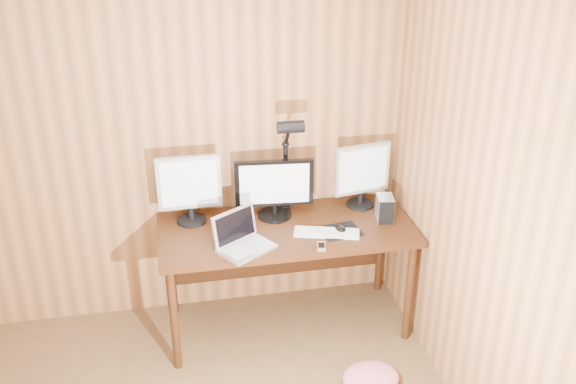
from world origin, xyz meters
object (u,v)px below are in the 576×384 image
object	(u,v)px
mouse	(340,228)
desk_lamp	(288,152)
keyboard	(327,232)
speaker	(381,202)
monitor_left	(189,187)
phone	(321,246)
desk	(284,238)
hard_drive	(385,208)
laptop	(242,239)
monitor_center	(274,188)
monitor_right	(362,174)

from	to	relation	value
mouse	desk_lamp	xyz separation A→B (m)	(-0.28, 0.28, 0.42)
keyboard	speaker	distance (m)	0.51
monitor_left	desk_lamp	world-z (taller)	desk_lamp
phone	desk	bearing A→B (deg)	125.83
hard_drive	phone	size ratio (longest dim) A/B	1.52
monitor_left	desk_lamp	size ratio (longest dim) A/B	0.63
phone	desk_lamp	distance (m)	0.64
laptop	mouse	distance (m)	0.63
hard_drive	speaker	distance (m)	0.15
speaker	desk_lamp	xyz separation A→B (m)	(-0.62, 0.04, 0.39)
laptop	hard_drive	xyz separation A→B (m)	(0.94, 0.17, 0.03)
monitor_center	laptop	distance (m)	0.46
speaker	phone	bearing A→B (deg)	-141.37
monitor_left	laptop	size ratio (longest dim) A/B	1.16
monitor_right	hard_drive	xyz separation A→B (m)	(0.09, -0.22, -0.15)
mouse	phone	bearing A→B (deg)	-147.56
laptop	monitor_left	bearing A→B (deg)	93.02
monitor_left	phone	xyz separation A→B (m)	(0.74, -0.47, -0.24)
monitor_right	monitor_center	bearing A→B (deg)	173.79
keyboard	phone	xyz separation A→B (m)	(-0.07, -0.15, -0.00)
monitor_left	keyboard	size ratio (longest dim) A/B	1.08
desk_lamp	phone	bearing A→B (deg)	-85.33
monitor_center	speaker	xyz separation A→B (m)	(0.71, -0.04, -0.15)
monitor_right	hard_drive	bearing A→B (deg)	-76.83
keyboard	hard_drive	world-z (taller)	hard_drive
monitor_left	phone	world-z (taller)	monitor_left
mouse	desk_lamp	world-z (taller)	desk_lamp
monitor_left	mouse	bearing A→B (deg)	-19.28
mouse	monitor_center	bearing A→B (deg)	130.10
monitor_right	speaker	bearing A→B (deg)	-42.19
keyboard	monitor_center	bearing A→B (deg)	149.70
phone	monitor_left	bearing A→B (deg)	159.41
speaker	desk_lamp	world-z (taller)	desk_lamp
desk_lamp	keyboard	bearing A→B (deg)	-68.01
hard_drive	monitor_right	bearing A→B (deg)	123.12
monitor_center	monitor_left	xyz separation A→B (m)	(-0.53, 0.03, 0.04)
monitor_left	keyboard	xyz separation A→B (m)	(0.81, -0.32, -0.23)
desk	laptop	distance (m)	0.44
monitor_right	mouse	size ratio (longest dim) A/B	4.05
phone	speaker	distance (m)	0.65
laptop	mouse	bearing A→B (deg)	-26.11
mouse	monitor_right	bearing A→B (deg)	41.78
speaker	mouse	bearing A→B (deg)	-145.11
monitor_center	phone	size ratio (longest dim) A/B	4.73
desk_lamp	speaker	bearing A→B (deg)	-13.51
mouse	hard_drive	world-z (taller)	hard_drive
desk	mouse	bearing A→B (deg)	-30.58
monitor_left	speaker	distance (m)	1.26
keyboard	laptop	bearing A→B (deg)	-157.48
monitor_center	desk_lamp	world-z (taller)	desk_lamp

